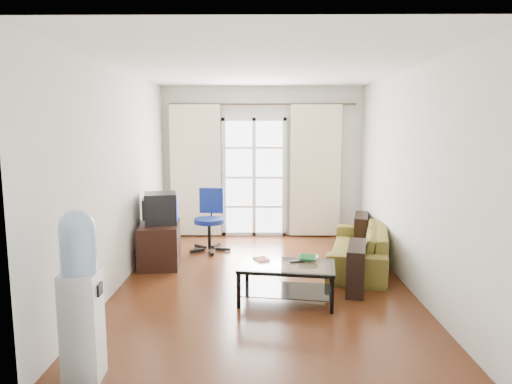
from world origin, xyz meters
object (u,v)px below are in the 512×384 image
Objects in this scene: coffee_table at (287,278)px; crt_tv at (159,208)px; water_cooler at (81,293)px; sofa at (359,247)px; tv_stand at (160,244)px; task_chair at (210,232)px.

crt_tv is (-1.75, 1.43, 0.55)m from coffee_table.
coffee_table is 0.84× the size of water_cooler.
sofa is 2.92m from crt_tv.
coffee_table is 2.24m from tv_stand.
task_chair is 3.89m from water_cooler.
coffee_table is at bearing -58.31° from task_chair.
tv_stand is at bearing 87.62° from water_cooler.
tv_stand is at bearing -76.71° from sofa.
crt_tv is at bearing 80.23° from tv_stand.
coffee_table is at bearing 40.51° from water_cooler.
task_chair is at bearing 77.87° from water_cooler.
crt_tv is at bearing 87.56° from water_cooler.
tv_stand is at bearing -124.06° from task_chair.
task_chair is (-2.23, 0.83, 0.01)m from sofa.
crt_tv is 0.41× the size of water_cooler.
tv_stand is 1.49× the size of crt_tv.
water_cooler is at bearing -100.76° from crt_tv.
task_chair is at bearing -96.51° from sofa.
water_cooler is (0.06, -3.03, 0.41)m from tv_stand.
coffee_table is 1.39× the size of tv_stand.
task_chair is (-1.12, 2.18, 0.01)m from coffee_table.
crt_tv reaches higher than tv_stand.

